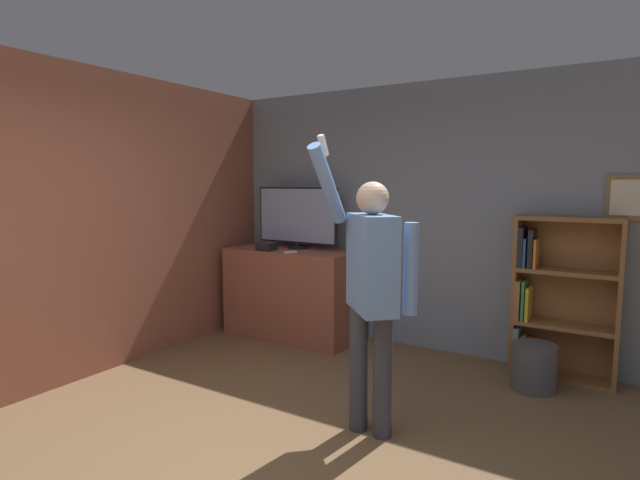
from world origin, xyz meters
TOP-DOWN VIEW (x-y plane):
  - wall_back at (0.01, 2.85)m, footprint 6.25×0.09m
  - wall_side_brick at (-2.16, 1.41)m, footprint 0.06×4.42m
  - tv_ledge at (-1.28, 2.45)m, footprint 1.45×0.69m
  - television at (-1.28, 2.54)m, footprint 1.01×0.22m
  - game_console at (-1.48, 2.23)m, footprint 0.18×0.16m
  - remote_loose at (-1.14, 2.19)m, footprint 0.10×0.14m
  - bookshelf at (1.34, 2.67)m, footprint 0.84×0.28m
  - person at (0.42, 0.92)m, footprint 0.63×0.58m
  - waste_bin at (1.25, 2.28)m, footprint 0.36×0.36m

SIDE VIEW (x-z plane):
  - waste_bin at x=1.25m, z-range 0.00..0.38m
  - tv_ledge at x=-1.28m, z-range 0.00..0.97m
  - bookshelf at x=1.34m, z-range -0.01..1.41m
  - remote_loose at x=-1.14m, z-range 0.97..0.99m
  - game_console at x=-1.48m, z-range 0.97..1.05m
  - person at x=0.42m, z-range 0.04..2.05m
  - television at x=-1.28m, z-range 0.98..1.67m
  - wall_side_brick at x=-2.16m, z-range 0.00..2.70m
  - wall_back at x=0.01m, z-range 0.00..2.70m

